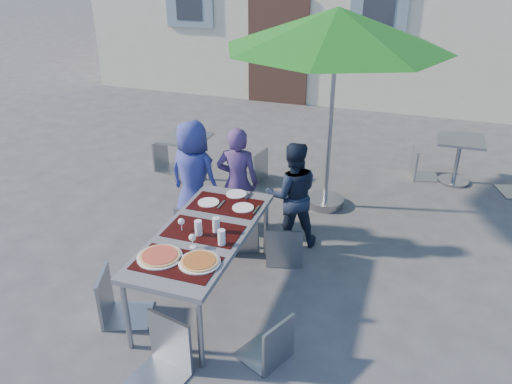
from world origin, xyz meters
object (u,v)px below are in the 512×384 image
(chair_0, at_px, (196,202))
(bg_chair_l_1, at_px, (423,145))
(pizza_near_right, at_px, (199,261))
(cafe_table_0, at_px, (187,153))
(dining_table, at_px, (204,236))
(patio_umbrella, at_px, (337,29))
(child_2, at_px, (292,195))
(chair_2, at_px, (285,223))
(pizza_near_left, at_px, (160,256))
(chair_3, at_px, (111,269))
(cafe_table_1, at_px, (458,154))
(bg_chair_r_0, at_px, (255,147))
(chair_4, at_px, (271,315))
(chair_5, at_px, (159,319))
(child_0, at_px, (194,176))
(chair_1, at_px, (238,205))
(child_1, at_px, (238,183))
(bg_chair_l_0, at_px, (164,138))

(chair_0, xyz_separation_m, bg_chair_l_1, (2.32, 2.86, -0.09))
(pizza_near_right, xyz_separation_m, cafe_table_0, (-1.56, 2.93, -0.35))
(dining_table, xyz_separation_m, patio_umbrella, (0.72, 2.28, 1.58))
(child_2, bearing_deg, bg_chair_l_1, -142.14)
(dining_table, distance_m, bg_chair_l_1, 4.10)
(chair_0, distance_m, chair_2, 1.02)
(pizza_near_right, bearing_deg, pizza_near_left, -174.09)
(child_2, bearing_deg, patio_umbrella, -123.35)
(pizza_near_left, relative_size, bg_chair_l_1, 0.45)
(pizza_near_right, relative_size, chair_3, 0.38)
(cafe_table_0, bearing_deg, cafe_table_1, 17.15)
(patio_umbrella, height_order, bg_chair_r_0, patio_umbrella)
(dining_table, height_order, bg_chair_l_1, bg_chair_l_1)
(pizza_near_left, distance_m, patio_umbrella, 3.31)
(chair_3, relative_size, chair_4, 1.10)
(chair_5, xyz_separation_m, bg_chair_l_1, (1.80, 4.67, -0.06))
(chair_0, distance_m, chair_4, 1.91)
(dining_table, height_order, chair_0, chair_0)
(child_0, bearing_deg, patio_umbrella, -132.81)
(chair_1, xyz_separation_m, chair_5, (0.07, -1.94, -0.00))
(child_0, bearing_deg, child_1, -167.71)
(child_2, xyz_separation_m, bg_chair_r_0, (-0.95, 1.49, -0.10))
(chair_3, bearing_deg, pizza_near_right, 4.70)
(patio_umbrella, distance_m, bg_chair_l_0, 3.16)
(bg_chair_r_0, bearing_deg, child_1, -78.82)
(bg_chair_l_0, height_order, bg_chair_l_1, bg_chair_l_0)
(pizza_near_left, xyz_separation_m, bg_chair_l_0, (-1.70, 3.20, -0.26))
(chair_5, height_order, cafe_table_0, chair_5)
(chair_4, bearing_deg, pizza_near_left, 174.60)
(patio_umbrella, bearing_deg, cafe_table_0, 175.59)
(child_1, relative_size, chair_5, 1.39)
(chair_0, relative_size, chair_2, 1.15)
(child_1, distance_m, bg_chair_l_1, 3.12)
(pizza_near_left, distance_m, bg_chair_l_0, 3.64)
(chair_5, height_order, bg_chair_l_0, chair_5)
(patio_umbrella, bearing_deg, bg_chair_l_1, 49.61)
(chair_3, bearing_deg, chair_4, -2.43)
(pizza_near_left, height_order, child_1, child_1)
(chair_4, relative_size, bg_chair_l_0, 0.97)
(pizza_near_left, relative_size, patio_umbrella, 0.14)
(pizza_near_right, bearing_deg, child_2, 78.58)
(dining_table, xyz_separation_m, child_0, (-0.68, 1.23, -0.02))
(pizza_near_left, height_order, child_2, child_2)
(child_0, height_order, patio_umbrella, patio_umbrella)
(chair_0, distance_m, bg_chair_r_0, 1.94)
(cafe_table_0, bearing_deg, dining_table, -60.57)
(chair_4, xyz_separation_m, bg_chair_l_1, (1.02, 4.26, 0.02))
(child_0, xyz_separation_m, chair_1, (0.69, -0.33, -0.11))
(chair_4, distance_m, chair_5, 0.88)
(chair_0, height_order, chair_2, chair_0)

